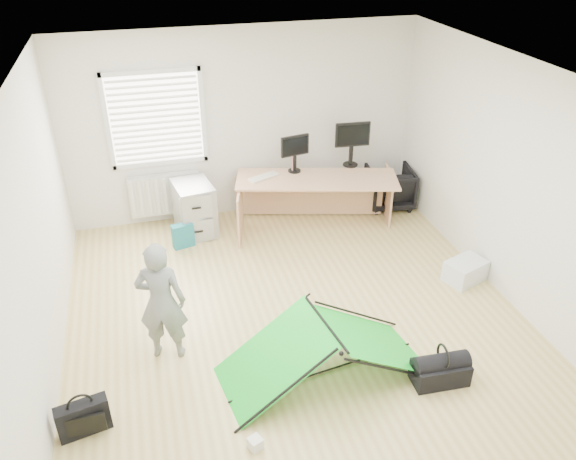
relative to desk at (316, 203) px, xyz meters
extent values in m
plane|color=tan|center=(-0.85, -1.98, -0.38)|extent=(5.50, 5.50, 0.00)
cube|color=silver|center=(-0.85, 0.77, 0.97)|extent=(5.00, 0.02, 2.70)
cube|color=silver|center=(-2.05, 0.73, 1.17)|extent=(1.20, 0.06, 1.20)
cube|color=silver|center=(-2.05, 0.69, 0.07)|extent=(1.00, 0.12, 0.60)
cube|color=tan|center=(0.00, 0.00, 0.00)|extent=(2.33, 1.27, 0.76)
cube|color=#9EA0A4|center=(-1.69, 0.29, 0.00)|extent=(0.57, 0.71, 0.75)
cube|color=black|center=(-0.24, 0.31, 0.58)|extent=(0.42, 0.17, 0.40)
cube|color=black|center=(0.60, 0.30, 0.62)|extent=(0.51, 0.14, 0.48)
cube|color=beige|center=(-0.70, 0.22, 0.39)|extent=(0.47, 0.32, 0.02)
cylinder|color=#B06362|center=(-0.24, 0.32, 0.49)|extent=(0.07, 0.07, 0.23)
imported|color=black|center=(1.27, 0.32, -0.07)|extent=(0.75, 0.76, 0.62)
imported|color=slate|center=(-2.29, -2.13, 0.29)|extent=(0.55, 0.43, 1.33)
cube|color=silver|center=(1.36, -1.77, -0.24)|extent=(0.56, 0.48, 0.27)
cube|color=#1C6F7B|center=(-1.90, -0.06, -0.21)|extent=(0.31, 0.18, 0.34)
cube|color=black|center=(-3.07, -2.95, -0.21)|extent=(0.46, 0.22, 0.33)
cube|color=silver|center=(-1.67, -3.51, -0.32)|extent=(0.14, 0.14, 0.11)
cube|color=black|center=(0.23, -3.23, -0.26)|extent=(0.55, 0.30, 0.23)
camera|label=1|loc=(-2.25, -6.69, 3.67)|focal=35.00mm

